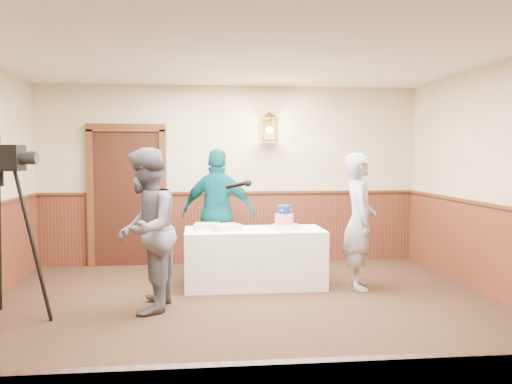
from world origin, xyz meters
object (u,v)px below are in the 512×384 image
Objects in this scene: sheet_cake_green at (207,226)px; assistant_p at (218,213)px; sheet_cake_yellow at (226,227)px; tv_camera_rig at (3,243)px; display_table at (254,258)px; interviewer at (146,230)px; baker at (359,221)px; tiered_cake at (284,220)px.

assistant_p reaches higher than sheet_cake_green.
tv_camera_rig reaches higher than sheet_cake_yellow.
display_table is 1.00× the size of interviewer.
sheet_cake_green is 0.18× the size of baker.
display_table is 1.00× the size of assistant_p.
interviewer reaches higher than baker.
sheet_cake_green is at bearing 89.39° from assistant_p.
tv_camera_rig reaches higher than baker.
sheet_cake_yellow is 0.20× the size of assistant_p.
assistant_p reaches higher than display_table.
tv_camera_rig reaches higher than assistant_p.
baker is (1.70, -0.24, 0.08)m from sheet_cake_yellow.
interviewer is at bearing -149.61° from tiered_cake.
baker is at bearing 170.03° from assistant_p.
tv_camera_rig is at bearing 113.42° from baker.
tiered_cake is at bearing 159.02° from assistant_p.
tv_camera_rig reaches higher than sheet_cake_green.
display_table is at bearing 178.13° from tiered_cake.
tiered_cake is at bearing -1.87° from display_table.
tv_camera_rig is at bearing -158.98° from tiered_cake.
tv_camera_rig is (-3.12, -1.20, -0.05)m from tiered_cake.
assistant_p reaches higher than sheet_cake_yellow.
tiered_cake is at bearing 85.27° from baker.
sheet_cake_green is 0.18× the size of interviewer.
sheet_cake_yellow is 0.20× the size of baker.
tiered_cake is 0.22× the size of interviewer.
sheet_cake_yellow is at bearing -177.10° from display_table.
display_table is at bearing 134.39° from interviewer.
assistant_p is at bearing 141.97° from tiered_cake.
tv_camera_rig is (-2.35, -1.19, 0.03)m from sheet_cake_yellow.
tv_camera_rig reaches higher than interviewer.
assistant_p reaches higher than baker.
interviewer reaches higher than display_table.
display_table is at bearing 29.64° from tv_camera_rig.
sheet_cake_green is 2.48m from tv_camera_rig.
baker is (1.94, -0.36, 0.08)m from sheet_cake_green.
baker is at bearing -14.99° from tiered_cake.
assistant_p is (-0.83, 0.65, 0.03)m from tiered_cake.
assistant_p is 0.99× the size of tv_camera_rig.
interviewer is at bearing -122.02° from sheet_cake_green.
sheet_cake_yellow is at bearing 92.09° from baker.
interviewer is at bearing 116.02° from baker.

